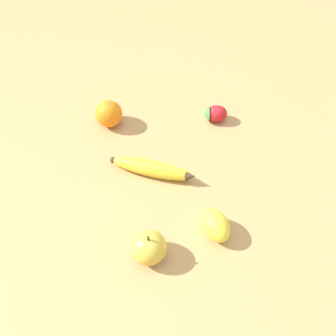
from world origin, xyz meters
TOP-DOWN VIEW (x-y plane):
  - ground_plane at (0.00, 0.00)m, footprint 3.00×3.00m
  - banana at (-0.01, -0.05)m, footprint 0.05×0.21m
  - orange at (-0.15, -0.19)m, footprint 0.07×0.07m
  - strawberry at (-0.21, 0.07)m, footprint 0.05×0.06m
  - apple at (0.19, -0.01)m, footprint 0.07×0.07m
  - lemon at (0.11, 0.11)m, footprint 0.09×0.08m

SIDE VIEW (x-z plane):
  - ground_plane at x=0.00m, z-range 0.00..0.00m
  - banana at x=-0.01m, z-range 0.00..0.04m
  - strawberry at x=-0.21m, z-range 0.00..0.04m
  - lemon at x=0.11m, z-range 0.00..0.05m
  - apple at x=0.19m, z-range -0.01..0.07m
  - orange at x=-0.15m, z-range 0.00..0.07m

